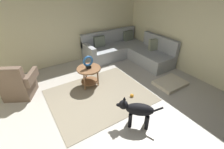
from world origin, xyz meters
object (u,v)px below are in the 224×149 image
(dog_toy_ball, at_px, (132,95))
(dog_bed_mat, at_px, (170,83))
(side_table, at_px, (89,72))
(armchair, at_px, (18,85))
(sectional_couch, at_px, (127,51))
(torus_sculpture, at_px, (88,62))
(dog, at_px, (137,110))

(dog_toy_ball, bearing_deg, dog_bed_mat, -6.85)
(side_table, bearing_deg, dog_toy_ball, -56.80)
(armchair, distance_m, dog_bed_mat, 3.82)
(sectional_couch, height_order, dog_bed_mat, sectional_couch)
(sectional_couch, distance_m, side_table, 2.03)
(dog_toy_ball, bearing_deg, torus_sculpture, 123.20)
(dog_bed_mat, bearing_deg, side_table, 148.72)
(side_table, height_order, torus_sculpture, torus_sculpture)
(torus_sculpture, relative_size, dog_bed_mat, 0.41)
(side_table, bearing_deg, dog, -84.51)
(side_table, distance_m, torus_sculpture, 0.29)
(side_table, height_order, dog_toy_ball, side_table)
(dog, bearing_deg, side_table, 47.75)
(sectional_couch, xyz_separation_m, dog_toy_ball, (-1.21, -1.79, -0.25))
(dog_bed_mat, bearing_deg, torus_sculpture, 148.72)
(armchair, bearing_deg, torus_sculpture, 10.46)
(side_table, height_order, dog, dog)
(sectional_couch, relative_size, armchair, 2.27)
(side_table, distance_m, dog, 1.69)
(sectional_couch, relative_size, dog_toy_ball, 25.07)
(dog_toy_ball, bearing_deg, dog, -123.98)
(sectional_couch, height_order, armchair, same)
(armchair, bearing_deg, dog, -22.76)
(armchair, height_order, dog_bed_mat, armchair)
(sectional_couch, height_order, torus_sculpture, sectional_couch)
(side_table, xyz_separation_m, dog_toy_ball, (0.64, -0.97, -0.37))
(sectional_couch, bearing_deg, dog_bed_mat, -90.36)
(sectional_couch, height_order, dog, sectional_couch)
(torus_sculpture, height_order, dog, torus_sculpture)
(armchair, xyz_separation_m, dog_toy_ball, (2.23, -1.50, -0.28))
(sectional_couch, bearing_deg, torus_sculpture, -156.18)
(armchair, bearing_deg, sectional_couch, 33.55)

